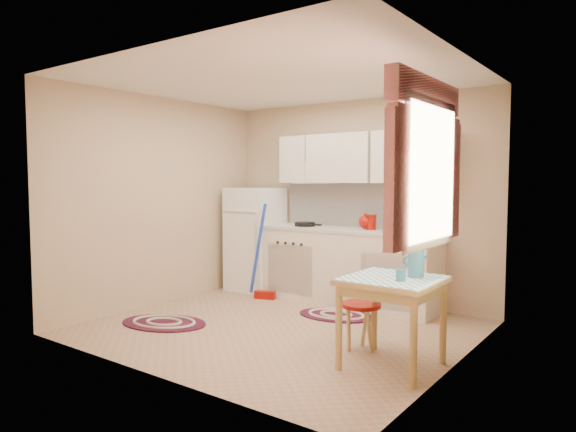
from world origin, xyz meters
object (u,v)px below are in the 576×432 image
Objects in this scene: fridge at (255,239)px; stool at (361,326)px; table at (392,323)px; base_cabinets at (346,268)px.

fridge reaches higher than stool.
fridge is at bearing 149.72° from stool.
fridge is at bearing 149.83° from table.
base_cabinets is 2.14m from table.
fridge is at bearing -177.94° from base_cabinets.
stool is (-0.40, 0.22, -0.15)m from table.
table is 1.71× the size of stool.
fridge is 3.33× the size of stool.
stool is (0.96, -1.42, -0.23)m from base_cabinets.
stool is at bearing 150.47° from table.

